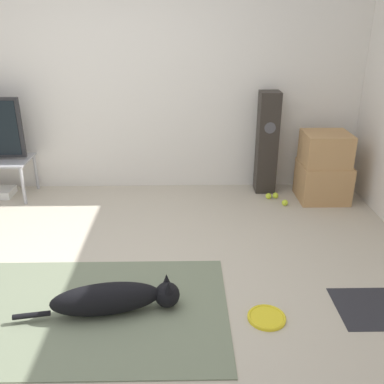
{
  "coord_description": "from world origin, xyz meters",
  "views": [
    {
      "loc": [
        0.58,
        -2.74,
        1.94
      ],
      "look_at": [
        0.64,
        0.79,
        0.45
      ],
      "focal_mm": 40.0,
      "sensor_mm": 36.0,
      "label": 1
    }
  ],
  "objects_px": {
    "tennis_ball_by_boxes": "(285,203)",
    "tennis_ball_near_speaker": "(269,196)",
    "cardboard_box_lower": "(323,181)",
    "floor_speaker": "(267,143)",
    "tennis_ball_loose_on_carpet": "(275,195)",
    "game_console": "(0,192)",
    "cardboard_box_upper": "(326,149)",
    "dog": "(115,298)",
    "frisbee": "(267,317)"
  },
  "relations": [
    {
      "from": "tennis_ball_near_speaker",
      "to": "tennis_ball_loose_on_carpet",
      "type": "bearing_deg",
      "value": 10.29
    },
    {
      "from": "tennis_ball_loose_on_carpet",
      "to": "tennis_ball_near_speaker",
      "type": "bearing_deg",
      "value": -169.71
    },
    {
      "from": "frisbee",
      "to": "tennis_ball_near_speaker",
      "type": "xyz_separation_m",
      "value": [
        0.39,
        2.04,
        0.02
      ]
    },
    {
      "from": "dog",
      "to": "cardboard_box_upper",
      "type": "distance_m",
      "value": 2.83
    },
    {
      "from": "dog",
      "to": "tennis_ball_by_boxes",
      "type": "distance_m",
      "value": 2.37
    },
    {
      "from": "frisbee",
      "to": "cardboard_box_upper",
      "type": "bearing_deg",
      "value": 64.63
    },
    {
      "from": "frisbee",
      "to": "tennis_ball_by_boxes",
      "type": "distance_m",
      "value": 1.93
    },
    {
      "from": "floor_speaker",
      "to": "cardboard_box_upper",
      "type": "bearing_deg",
      "value": -24.49
    },
    {
      "from": "floor_speaker",
      "to": "tennis_ball_by_boxes",
      "type": "distance_m",
      "value": 0.71
    },
    {
      "from": "tennis_ball_by_boxes",
      "to": "tennis_ball_loose_on_carpet",
      "type": "distance_m",
      "value": 0.21
    },
    {
      "from": "frisbee",
      "to": "game_console",
      "type": "distance_m",
      "value": 3.44
    },
    {
      "from": "dog",
      "to": "tennis_ball_loose_on_carpet",
      "type": "height_order",
      "value": "dog"
    },
    {
      "from": "dog",
      "to": "cardboard_box_lower",
      "type": "relative_size",
      "value": 2.12
    },
    {
      "from": "game_console",
      "to": "tennis_ball_near_speaker",
      "type": "bearing_deg",
      "value": -2.63
    },
    {
      "from": "tennis_ball_loose_on_carpet",
      "to": "frisbee",
      "type": "bearing_deg",
      "value": -102.81
    },
    {
      "from": "cardboard_box_upper",
      "to": "tennis_ball_by_boxes",
      "type": "xyz_separation_m",
      "value": [
        -0.43,
        -0.17,
        -0.55
      ]
    },
    {
      "from": "frisbee",
      "to": "cardboard_box_lower",
      "type": "distance_m",
      "value": 2.26
    },
    {
      "from": "tennis_ball_near_speaker",
      "to": "game_console",
      "type": "relative_size",
      "value": 0.22
    },
    {
      "from": "floor_speaker",
      "to": "game_console",
      "type": "bearing_deg",
      "value": -177.88
    },
    {
      "from": "dog",
      "to": "tennis_ball_near_speaker",
      "type": "relative_size",
      "value": 16.95
    },
    {
      "from": "frisbee",
      "to": "tennis_ball_by_boxes",
      "type": "height_order",
      "value": "tennis_ball_by_boxes"
    },
    {
      "from": "dog",
      "to": "tennis_ball_loose_on_carpet",
      "type": "relative_size",
      "value": 16.95
    },
    {
      "from": "cardboard_box_upper",
      "to": "tennis_ball_near_speaker",
      "type": "relative_size",
      "value": 7.34
    },
    {
      "from": "dog",
      "to": "cardboard_box_upper",
      "type": "height_order",
      "value": "cardboard_box_upper"
    },
    {
      "from": "cardboard_box_lower",
      "to": "floor_speaker",
      "type": "relative_size",
      "value": 0.46
    },
    {
      "from": "cardboard_box_lower",
      "to": "tennis_ball_near_speaker",
      "type": "bearing_deg",
      "value": 179.5
    },
    {
      "from": "tennis_ball_loose_on_carpet",
      "to": "game_console",
      "type": "xyz_separation_m",
      "value": [
        -3.13,
        0.13,
        0.01
      ]
    },
    {
      "from": "frisbee",
      "to": "cardboard_box_upper",
      "type": "distance_m",
      "value": 2.31
    },
    {
      "from": "cardboard_box_upper",
      "to": "tennis_ball_loose_on_carpet",
      "type": "relative_size",
      "value": 7.34
    },
    {
      "from": "frisbee",
      "to": "floor_speaker",
      "type": "height_order",
      "value": "floor_speaker"
    },
    {
      "from": "cardboard_box_upper",
      "to": "game_console",
      "type": "xyz_separation_m",
      "value": [
        -3.63,
        0.15,
        -0.55
      ]
    },
    {
      "from": "cardboard_box_lower",
      "to": "cardboard_box_upper",
      "type": "xyz_separation_m",
      "value": [
        -0.02,
        -0.01,
        0.38
      ]
    },
    {
      "from": "tennis_ball_loose_on_carpet",
      "to": "cardboard_box_lower",
      "type": "bearing_deg",
      "value": -2.24
    },
    {
      "from": "cardboard_box_upper",
      "to": "frisbee",
      "type": "bearing_deg",
      "value": -115.37
    },
    {
      "from": "floor_speaker",
      "to": "dog",
      "type": "bearing_deg",
      "value": -122.71
    },
    {
      "from": "tennis_ball_loose_on_carpet",
      "to": "cardboard_box_upper",
      "type": "bearing_deg",
      "value": -3.23
    },
    {
      "from": "dog",
      "to": "tennis_ball_loose_on_carpet",
      "type": "xyz_separation_m",
      "value": [
        1.51,
        1.97,
        -0.09
      ]
    },
    {
      "from": "cardboard_box_lower",
      "to": "tennis_ball_by_boxes",
      "type": "distance_m",
      "value": 0.51
    },
    {
      "from": "tennis_ball_loose_on_carpet",
      "to": "floor_speaker",
      "type": "bearing_deg",
      "value": 110.75
    },
    {
      "from": "dog",
      "to": "floor_speaker",
      "type": "relative_size",
      "value": 0.97
    },
    {
      "from": "dog",
      "to": "game_console",
      "type": "relative_size",
      "value": 3.7
    },
    {
      "from": "dog",
      "to": "tennis_ball_near_speaker",
      "type": "height_order",
      "value": "dog"
    },
    {
      "from": "frisbee",
      "to": "tennis_ball_near_speaker",
      "type": "bearing_deg",
      "value": 79.28
    },
    {
      "from": "frisbee",
      "to": "cardboard_box_lower",
      "type": "height_order",
      "value": "cardboard_box_lower"
    },
    {
      "from": "dog",
      "to": "cardboard_box_upper",
      "type": "relative_size",
      "value": 2.31
    },
    {
      "from": "dog",
      "to": "tennis_ball_loose_on_carpet",
      "type": "bearing_deg",
      "value": 52.57
    },
    {
      "from": "tennis_ball_by_boxes",
      "to": "tennis_ball_near_speaker",
      "type": "height_order",
      "value": "same"
    },
    {
      "from": "tennis_ball_loose_on_carpet",
      "to": "tennis_ball_by_boxes",
      "type": "bearing_deg",
      "value": -72.45
    },
    {
      "from": "cardboard_box_upper",
      "to": "tennis_ball_by_boxes",
      "type": "relative_size",
      "value": 7.34
    },
    {
      "from": "floor_speaker",
      "to": "tennis_ball_loose_on_carpet",
      "type": "height_order",
      "value": "floor_speaker"
    }
  ]
}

